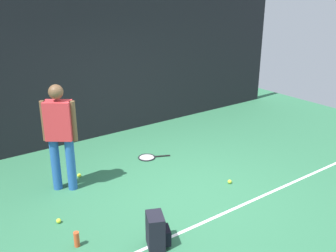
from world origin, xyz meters
TOP-DOWN VIEW (x-y plane):
  - ground_plane at (0.00, 0.00)m, footprint 12.00×12.00m
  - back_fence at (0.00, 3.00)m, footprint 10.00×0.10m
  - court_line at (0.00, -0.78)m, footprint 9.00×0.05m
  - tennis_player at (-1.42, 1.22)m, footprint 0.45×0.42m
  - tennis_racket at (0.28, 1.42)m, footprint 0.63×0.43m
  - backpack at (-1.05, -0.82)m, footprint 0.36×0.36m
  - tennis_ball_near_player at (-1.09, 1.45)m, footprint 0.07×0.07m
  - tennis_ball_by_fence at (-1.86, 0.37)m, footprint 0.07×0.07m
  - tennis_ball_mid_court at (0.82, -0.19)m, footprint 0.07×0.07m
  - water_bottle at (-1.86, -0.25)m, footprint 0.07×0.07m

SIDE VIEW (x-z plane):
  - ground_plane at x=0.00m, z-range 0.00..0.00m
  - court_line at x=0.00m, z-range 0.00..0.00m
  - tennis_racket at x=0.28m, z-range 0.00..0.03m
  - tennis_ball_near_player at x=-1.09m, z-range 0.00..0.07m
  - tennis_ball_by_fence at x=-1.86m, z-range 0.00..0.07m
  - tennis_ball_mid_court at x=0.82m, z-range 0.00..0.07m
  - water_bottle at x=-1.86m, z-range 0.00..0.20m
  - backpack at x=-1.05m, z-range -0.01..0.43m
  - tennis_player at x=-1.42m, z-range 0.12..1.82m
  - back_fence at x=0.00m, z-range 0.00..2.90m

